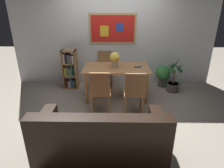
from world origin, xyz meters
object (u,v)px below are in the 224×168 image
at_px(dining_chair_near_right, 134,90).
at_px(potted_ivy, 163,74).
at_px(potted_palm, 174,80).
at_px(flower_vase, 115,58).
at_px(tv_remote, 138,67).
at_px(dining_chair_near_left, 100,89).
at_px(bookshelf, 70,70).
at_px(dining_table, 117,72).
at_px(dining_chair_far_left, 105,66).
at_px(leather_couch, 101,139).

height_order(dining_chair_near_right, potted_ivy, dining_chair_near_right).
height_order(potted_palm, flower_vase, flower_vase).
xyz_separation_m(dining_chair_near_right, tv_remote, (0.14, 0.76, 0.22)).
xyz_separation_m(potted_ivy, flower_vase, (-1.27, -0.66, 0.61)).
distance_m(dining_chair_near_left, tv_remote, 1.11).
bearing_deg(bookshelf, dining_chair_near_right, -40.69).
bearing_deg(bookshelf, potted_ivy, 2.65).
bearing_deg(dining_table, potted_palm, 14.45).
xyz_separation_m(dining_chair_far_left, leather_couch, (0.07, -2.68, -0.22)).
distance_m(dining_chair_near_right, tv_remote, 0.80).
distance_m(dining_chair_near_left, bookshelf, 1.57).
distance_m(dining_chair_far_left, leather_couch, 2.69).
bearing_deg(dining_chair_far_left, tv_remote, -43.72).
xyz_separation_m(dining_table, dining_chair_near_right, (0.34, -0.76, -0.11)).
distance_m(potted_palm, tv_remote, 1.12).
distance_m(dining_chair_near_left, potted_ivy, 2.09).
bearing_deg(flower_vase, potted_ivy, 27.60).
bearing_deg(leather_couch, flower_vase, 84.77).
bearing_deg(dining_chair_near_left, leather_couch, -85.56).
bearing_deg(dining_chair_far_left, bookshelf, -168.42).
xyz_separation_m(dining_chair_near_left, leather_couch, (0.09, -1.20, -0.22)).
bearing_deg(dining_chair_far_left, dining_table, -68.37).
bearing_deg(dining_chair_near_right, potted_palm, 46.10).
bearing_deg(potted_palm, tv_remote, -159.02).
distance_m(dining_table, potted_palm, 1.51).
bearing_deg(dining_table, dining_chair_far_left, 111.63).
relative_size(bookshelf, flower_vase, 3.01).
relative_size(dining_chair_far_left, bookshelf, 0.91).
xyz_separation_m(dining_table, flower_vase, (-0.04, 0.01, 0.30)).
xyz_separation_m(dining_chair_near_right, bookshelf, (-1.53, 1.32, -0.06)).
bearing_deg(dining_chair_far_left, potted_ivy, -2.69).
bearing_deg(bookshelf, tv_remote, -18.47).
distance_m(dining_table, leather_couch, 1.98).
relative_size(dining_chair_far_left, potted_ivy, 1.54).
relative_size(leather_couch, bookshelf, 1.80).
relative_size(leather_couch, potted_palm, 2.09).
height_order(dining_chair_near_left, tv_remote, dining_chair_near_left).
height_order(leather_couch, bookshelf, bookshelf).
height_order(dining_chair_near_right, bookshelf, bookshelf).
relative_size(dining_chair_far_left, dining_chair_near_right, 1.00).
xyz_separation_m(bookshelf, flower_vase, (1.15, -0.55, 0.47)).
relative_size(dining_chair_far_left, leather_couch, 0.51).
bearing_deg(dining_chair_near_left, flower_vase, 70.01).
distance_m(dining_table, flower_vase, 0.30).
distance_m(potted_ivy, tv_remote, 1.09).
distance_m(dining_chair_near_right, flower_vase, 0.95).
bearing_deg(potted_ivy, dining_table, -151.16).
height_order(potted_ivy, flower_vase, flower_vase).
relative_size(dining_chair_far_left, dining_chair_near_left, 1.00).
bearing_deg(dining_chair_near_left, tv_remote, 43.00).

